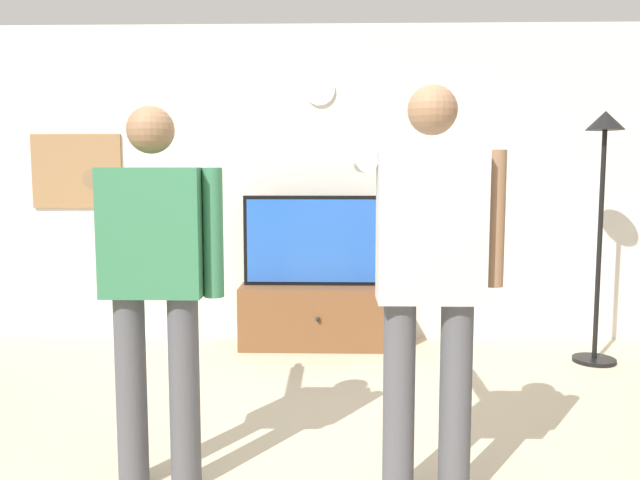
{
  "coord_description": "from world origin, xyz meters",
  "views": [
    {
      "loc": [
        0.08,
        -2.57,
        1.45
      ],
      "look_at": [
        -0.02,
        1.2,
        1.05
      ],
      "focal_mm": 35.52,
      "sensor_mm": 36.0,
      "label": 1
    }
  ],
  "objects_px": {
    "floor_lamp": "(602,184)",
    "framed_picture": "(77,171)",
    "television": "(319,241)",
    "person_standing_nearer_couch": "(429,268)",
    "person_standing_nearer_lamp": "(155,273)",
    "tv_stand": "(319,316)",
    "wall_clock": "(320,90)"
  },
  "relations": [
    {
      "from": "floor_lamp",
      "to": "framed_picture",
      "type": "bearing_deg",
      "value": 171.02
    },
    {
      "from": "television",
      "to": "person_standing_nearer_couch",
      "type": "distance_m",
      "value": 2.58
    },
    {
      "from": "person_standing_nearer_lamp",
      "to": "person_standing_nearer_couch",
      "type": "distance_m",
      "value": 1.23
    },
    {
      "from": "television",
      "to": "person_standing_nearer_lamp",
      "type": "xyz_separation_m",
      "value": [
        -0.68,
        -2.41,
        0.11
      ]
    },
    {
      "from": "television",
      "to": "floor_lamp",
      "type": "bearing_deg",
      "value": -11.2
    },
    {
      "from": "television",
      "to": "person_standing_nearer_lamp",
      "type": "height_order",
      "value": "person_standing_nearer_lamp"
    },
    {
      "from": "tv_stand",
      "to": "floor_lamp",
      "type": "distance_m",
      "value": 2.43
    },
    {
      "from": "framed_picture",
      "to": "floor_lamp",
      "type": "xyz_separation_m",
      "value": [
        4.25,
        -0.67,
        -0.1
      ]
    },
    {
      "from": "television",
      "to": "person_standing_nearer_lamp",
      "type": "distance_m",
      "value": 2.51
    },
    {
      "from": "television",
      "to": "framed_picture",
      "type": "xyz_separation_m",
      "value": [
        -2.11,
        0.25,
        0.57
      ]
    },
    {
      "from": "wall_clock",
      "to": "television",
      "type": "bearing_deg",
      "value": -90.0
    },
    {
      "from": "tv_stand",
      "to": "floor_lamp",
      "type": "height_order",
      "value": "floor_lamp"
    },
    {
      "from": "wall_clock",
      "to": "person_standing_nearer_couch",
      "type": "relative_size",
      "value": 0.14
    },
    {
      "from": "tv_stand",
      "to": "wall_clock",
      "type": "xyz_separation_m",
      "value": [
        0.0,
        0.29,
        1.89
      ]
    },
    {
      "from": "wall_clock",
      "to": "person_standing_nearer_lamp",
      "type": "relative_size",
      "value": 0.15
    },
    {
      "from": "framed_picture",
      "to": "person_standing_nearer_couch",
      "type": "distance_m",
      "value": 3.85
    },
    {
      "from": "tv_stand",
      "to": "wall_clock",
      "type": "height_order",
      "value": "wall_clock"
    },
    {
      "from": "television",
      "to": "wall_clock",
      "type": "xyz_separation_m",
      "value": [
        0.0,
        0.24,
        1.26
      ]
    },
    {
      "from": "framed_picture",
      "to": "person_standing_nearer_couch",
      "type": "xyz_separation_m",
      "value": [
        2.65,
        -2.76,
        -0.42
      ]
    },
    {
      "from": "tv_stand",
      "to": "floor_lamp",
      "type": "bearing_deg",
      "value": -10.0
    },
    {
      "from": "wall_clock",
      "to": "person_standing_nearer_couch",
      "type": "bearing_deg",
      "value": -78.87
    },
    {
      "from": "wall_clock",
      "to": "person_standing_nearer_lamp",
      "type": "distance_m",
      "value": 2.97
    },
    {
      "from": "floor_lamp",
      "to": "person_standing_nearer_couch",
      "type": "distance_m",
      "value": 2.65
    },
    {
      "from": "tv_stand",
      "to": "television",
      "type": "distance_m",
      "value": 0.63
    },
    {
      "from": "wall_clock",
      "to": "framed_picture",
      "type": "height_order",
      "value": "wall_clock"
    },
    {
      "from": "person_standing_nearer_couch",
      "to": "framed_picture",
      "type": "bearing_deg",
      "value": 133.85
    },
    {
      "from": "tv_stand",
      "to": "person_standing_nearer_lamp",
      "type": "bearing_deg",
      "value": -106.0
    },
    {
      "from": "television",
      "to": "floor_lamp",
      "type": "height_order",
      "value": "floor_lamp"
    },
    {
      "from": "television",
      "to": "person_standing_nearer_couch",
      "type": "relative_size",
      "value": 0.69
    },
    {
      "from": "wall_clock",
      "to": "person_standing_nearer_couch",
      "type": "distance_m",
      "value": 3.02
    },
    {
      "from": "framed_picture",
      "to": "person_standing_nearer_couch",
      "type": "bearing_deg",
      "value": -46.15
    },
    {
      "from": "framed_picture",
      "to": "person_standing_nearer_lamp",
      "type": "height_order",
      "value": "framed_picture"
    }
  ]
}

